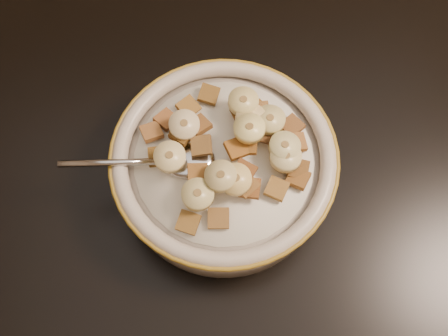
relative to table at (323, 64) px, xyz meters
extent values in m
cube|color=#422816|center=(0.00, 0.00, -0.78)|extent=(4.00, 4.50, 0.10)
cube|color=black|center=(0.00, 0.00, 0.00)|extent=(1.40, 0.90, 0.04)
cylinder|color=beige|center=(-0.16, -0.14, 0.05)|extent=(0.22, 0.22, 0.05)
cylinder|color=white|center=(-0.16, -0.14, 0.07)|extent=(0.18, 0.18, 0.00)
ellipsoid|color=#A6A6A6|center=(-0.19, -0.13, 0.08)|extent=(0.06, 0.04, 0.01)
cube|color=brown|center=(-0.08, -0.12, 0.08)|extent=(0.03, 0.03, 0.01)
cube|color=brown|center=(-0.14, -0.17, 0.09)|extent=(0.03, 0.03, 0.01)
cube|color=brown|center=(-0.20, -0.20, 0.08)|extent=(0.03, 0.03, 0.01)
cube|color=brown|center=(-0.08, -0.14, 0.08)|extent=(0.02, 0.02, 0.01)
cube|color=olive|center=(-0.12, -0.09, 0.08)|extent=(0.03, 0.03, 0.01)
cube|color=brown|center=(-0.18, -0.10, 0.09)|extent=(0.03, 0.03, 0.01)
cube|color=#936133|center=(-0.11, -0.10, 0.08)|extent=(0.02, 0.02, 0.01)
cube|color=brown|center=(-0.17, -0.20, 0.08)|extent=(0.02, 0.02, 0.01)
cube|color=brown|center=(-0.14, -0.14, 0.10)|extent=(0.02, 0.02, 0.01)
cube|color=brown|center=(-0.18, -0.07, 0.08)|extent=(0.03, 0.03, 0.01)
cube|color=brown|center=(-0.19, -0.11, 0.09)|extent=(0.03, 0.03, 0.01)
cube|color=#925C1D|center=(-0.19, -0.10, 0.09)|extent=(0.03, 0.03, 0.01)
cube|color=brown|center=(-0.09, -0.17, 0.08)|extent=(0.03, 0.03, 0.01)
cube|color=brown|center=(-0.22, -0.12, 0.08)|extent=(0.02, 0.02, 0.01)
cube|color=brown|center=(-0.16, -0.06, 0.08)|extent=(0.03, 0.03, 0.01)
cube|color=brown|center=(-0.14, -0.16, 0.09)|extent=(0.03, 0.03, 0.01)
cube|color=brown|center=(-0.09, -0.18, 0.08)|extent=(0.03, 0.03, 0.01)
cube|color=brown|center=(-0.21, -0.08, 0.08)|extent=(0.03, 0.03, 0.01)
cube|color=#995F28|center=(-0.22, -0.10, 0.08)|extent=(0.02, 0.02, 0.01)
cube|color=brown|center=(-0.21, -0.13, 0.08)|extent=(0.03, 0.03, 0.01)
cube|color=brown|center=(-0.19, -0.16, 0.09)|extent=(0.02, 0.02, 0.01)
cube|color=brown|center=(-0.13, -0.10, 0.09)|extent=(0.03, 0.03, 0.01)
cube|color=brown|center=(-0.11, -0.12, 0.09)|extent=(0.03, 0.03, 0.01)
cube|color=brown|center=(-0.18, -0.13, 0.09)|extent=(0.02, 0.02, 0.01)
cube|color=brown|center=(-0.11, -0.10, 0.08)|extent=(0.03, 0.03, 0.01)
cube|color=brown|center=(-0.13, -0.14, 0.09)|extent=(0.03, 0.02, 0.01)
cube|color=olive|center=(-0.11, -0.18, 0.08)|extent=(0.03, 0.03, 0.01)
cube|color=#985B28|center=(-0.14, -0.18, 0.09)|extent=(0.03, 0.03, 0.01)
cylinder|color=#D3BA73|center=(-0.17, -0.17, 0.10)|extent=(0.04, 0.04, 0.01)
cylinder|color=#EFE7A2|center=(-0.10, -0.15, 0.09)|extent=(0.04, 0.04, 0.01)
cylinder|color=#D5C673|center=(-0.13, -0.09, 0.10)|extent=(0.04, 0.04, 0.01)
cylinder|color=#FAE5A8|center=(-0.19, -0.10, 0.09)|extent=(0.04, 0.04, 0.01)
cylinder|color=#DFC57C|center=(-0.19, -0.18, 0.10)|extent=(0.04, 0.04, 0.01)
cylinder|color=#FFED80|center=(-0.13, -0.13, 0.11)|extent=(0.04, 0.04, 0.01)
cylinder|color=tan|center=(-0.12, -0.11, 0.10)|extent=(0.04, 0.04, 0.01)
cylinder|color=#D8C475|center=(-0.11, -0.11, 0.10)|extent=(0.04, 0.04, 0.01)
cylinder|color=#F7E799|center=(-0.21, -0.14, 0.10)|extent=(0.03, 0.03, 0.01)
cylinder|color=#ECC972|center=(-0.15, -0.17, 0.10)|extent=(0.04, 0.04, 0.02)
cylinder|color=#CFBC77|center=(-0.10, -0.16, 0.09)|extent=(0.04, 0.04, 0.01)
camera|label=1|loc=(-0.20, -0.34, 0.54)|focal=40.00mm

